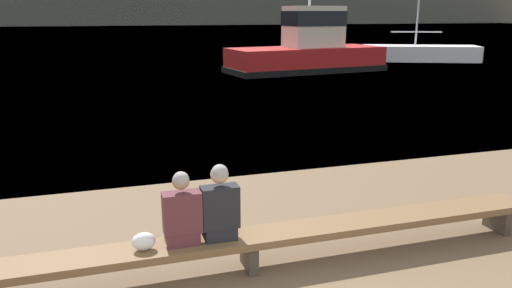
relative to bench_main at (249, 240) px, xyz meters
name	(u,v)px	position (x,y,z in m)	size (l,w,h in m)	color
water_surface	(103,26)	(-0.03, 123.64, -0.39)	(240.00, 240.00, 0.00)	teal
far_shoreline	(101,8)	(-0.03, 131.29, 3.79)	(600.00, 12.00, 8.36)	#4C4C42
bench_main	(249,240)	(0.00, 0.00, 0.00)	(8.41, 0.54, 0.47)	brown
person_left	(182,213)	(-0.84, 0.00, 0.48)	(0.46, 0.35, 0.93)	#56282D
person_right	(220,206)	(-0.37, 0.00, 0.51)	(0.46, 0.36, 0.97)	black
shopping_bag	(144,241)	(-1.30, -0.03, 0.19)	(0.28, 0.17, 0.22)	white
tugboat_red	(308,51)	(9.46, 20.27, 0.72)	(9.19, 4.40, 6.01)	#A81919
moored_sailboat	(420,53)	(19.13, 23.65, 0.15)	(7.76, 5.04, 8.45)	silver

